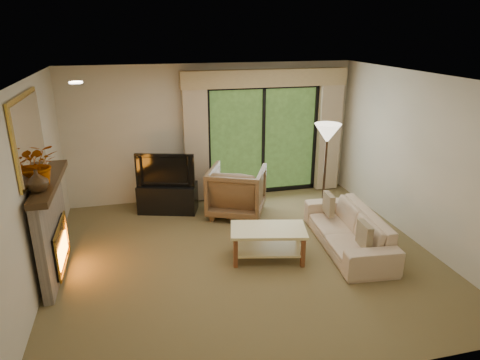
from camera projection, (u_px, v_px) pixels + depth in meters
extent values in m
plane|color=brown|center=(245.00, 256.00, 6.37)|extent=(5.50, 5.50, 0.00)
plane|color=silver|center=(246.00, 78.00, 5.49)|extent=(5.50, 5.50, 0.00)
plane|color=beige|center=(213.00, 133.00, 8.21)|extent=(5.00, 0.00, 5.00)
plane|color=beige|center=(318.00, 265.00, 3.65)|extent=(5.00, 0.00, 5.00)
plane|color=beige|center=(31.00, 191.00, 5.31)|extent=(0.00, 5.00, 5.00)
plane|color=beige|center=(419.00, 160.00, 6.55)|extent=(0.00, 5.00, 5.00)
cube|color=tan|center=(196.00, 141.00, 8.02)|extent=(0.45, 0.18, 2.35)
cube|color=tan|center=(329.00, 133.00, 8.63)|extent=(0.45, 0.18, 2.35)
cube|color=tan|center=(266.00, 78.00, 7.97)|extent=(3.20, 0.24, 0.32)
cube|color=black|center=(168.00, 198.00, 7.85)|extent=(1.14, 0.75, 0.52)
imported|color=black|center=(166.00, 168.00, 7.66)|extent=(1.05, 0.44, 0.61)
imported|color=brown|center=(237.00, 191.00, 7.66)|extent=(1.27, 1.28, 0.89)
imported|color=#CDAF8F|center=(348.00, 230.00, 6.54)|extent=(0.96, 2.07, 0.58)
cube|color=brown|center=(364.00, 235.00, 5.93)|extent=(0.12, 0.36, 0.35)
cube|color=brown|center=(329.00, 204.00, 6.99)|extent=(0.12, 0.35, 0.34)
imported|color=#372514|center=(37.00, 181.00, 5.05)|extent=(0.32, 0.32, 0.27)
imported|color=#963F02|center=(39.00, 164.00, 5.22)|extent=(0.51, 0.45, 0.54)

